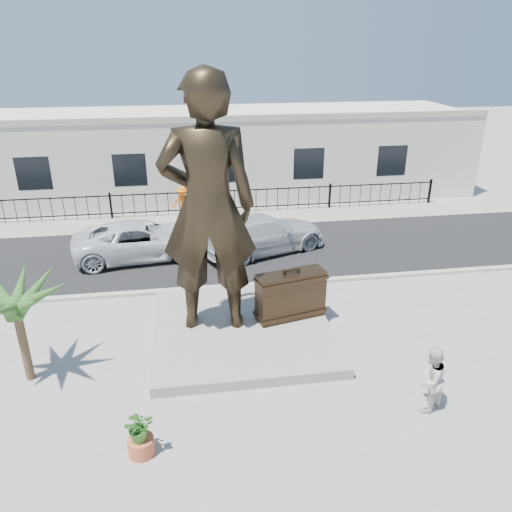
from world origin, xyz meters
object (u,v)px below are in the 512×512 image
Objects in this scene: suitcase at (291,295)px; tourist at (430,379)px; car_white at (141,240)px; statue at (208,207)px.

suitcase is 1.23× the size of tourist.
tourist is 12.48m from car_white.
car_white is (-7.20, 10.19, -0.10)m from tourist.
statue reaches higher than tourist.
suitcase is 4.86m from tourist.
car_white is at bearing 115.65° from suitcase.
suitcase is 0.39× the size of car_white.
tourist is at bearing 143.46° from statue.
suitcase is at bearing -174.96° from statue.
tourist is at bearing -73.32° from suitcase.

